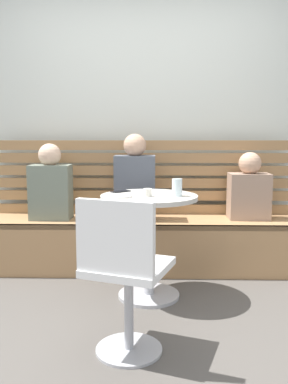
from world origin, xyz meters
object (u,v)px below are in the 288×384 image
at_px(cafe_table, 149,226).
at_px(person_child_left, 51,186).
at_px(person_adult, 135,182).
at_px(cup_espresso_small, 148,192).
at_px(cup_glass_tall, 177,187).
at_px(phone_on_table, 121,191).
at_px(plate_small, 119,196).
at_px(white_chair, 124,272).
at_px(person_child_middle, 249,190).
at_px(booth_bench, 141,244).

height_order(cafe_table, person_child_left, person_child_left).
bearing_deg(person_adult, cup_espresso_small, -80.08).
relative_size(cup_glass_tall, phone_on_table, 0.86).
bearing_deg(plate_small, phone_on_table, 92.90).
xyz_separation_m(cafe_table, white_chair, (-0.12, -0.81, -0.05)).
bearing_deg(person_child_middle, person_adult, -176.77).
xyz_separation_m(person_child_middle, cup_espresso_small, (-0.85, -0.73, 0.08)).
bearing_deg(white_chair, cup_glass_tall, 67.97).
distance_m(booth_bench, white_chair, 1.45).
xyz_separation_m(person_adult, person_child_middle, (0.97, 0.05, -0.07)).
bearing_deg(person_adult, cup_glass_tall, -63.90).
bearing_deg(cup_glass_tall, person_child_middle, 47.18).
distance_m(person_adult, cup_espresso_small, 0.68).
height_order(booth_bench, plate_small, plate_small).
bearing_deg(person_adult, booth_bench, 14.49).
relative_size(person_adult, phone_on_table, 5.18).
height_order(white_chair, person_adult, person_adult).
xyz_separation_m(person_child_left, cup_glass_tall, (1.04, -0.66, 0.08)).
xyz_separation_m(cup_glass_tall, phone_on_table, (-0.40, 0.20, -0.06)).
bearing_deg(plate_small, cup_glass_tall, 6.94).
relative_size(person_child_middle, plate_small, 3.36).
height_order(person_child_left, phone_on_table, person_child_left).
bearing_deg(booth_bench, person_adult, -165.51).
height_order(booth_bench, phone_on_table, phone_on_table).
bearing_deg(phone_on_table, cafe_table, -169.26).
xyz_separation_m(person_adult, person_child_left, (-0.72, 0.01, -0.04)).
xyz_separation_m(cafe_table, person_child_left, (-0.85, 0.61, 0.21)).
height_order(cup_espresso_small, phone_on_table, cup_espresso_small).
relative_size(cafe_table, cup_glass_tall, 6.17).
relative_size(person_adult, cup_espresso_small, 12.94).
relative_size(white_chair, phone_on_table, 6.07).
bearing_deg(white_chair, person_child_middle, 56.78).
height_order(white_chair, plate_small, white_chair).
relative_size(cup_espresso_small, phone_on_table, 0.40).
relative_size(booth_bench, plate_small, 15.88).
height_order(cafe_table, white_chair, white_chair).
bearing_deg(booth_bench, phone_on_table, -106.51).
relative_size(cafe_table, person_child_left, 1.15).
bearing_deg(cafe_table, cup_espresso_small, -98.11).
xyz_separation_m(plate_small, phone_on_table, (-0.01, 0.25, -0.00)).
relative_size(plate_small, phone_on_table, 1.21).
distance_m(person_adult, cup_glass_tall, 0.73).
bearing_deg(person_adult, person_child_left, 179.58).
height_order(cafe_table, plate_small, plate_small).
relative_size(booth_bench, person_adult, 3.73).
bearing_deg(person_child_middle, plate_small, -144.21).
bearing_deg(white_chair, cafe_table, 81.71).
bearing_deg(cup_espresso_small, plate_small, -172.13).
bearing_deg(person_child_middle, phone_on_table, -154.50).
relative_size(person_adult, plate_small, 4.26).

